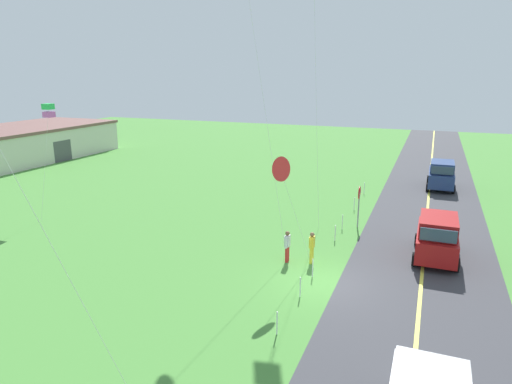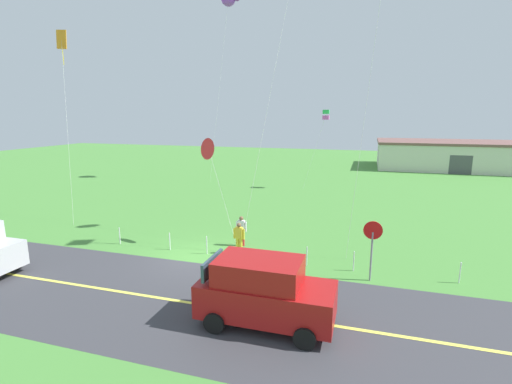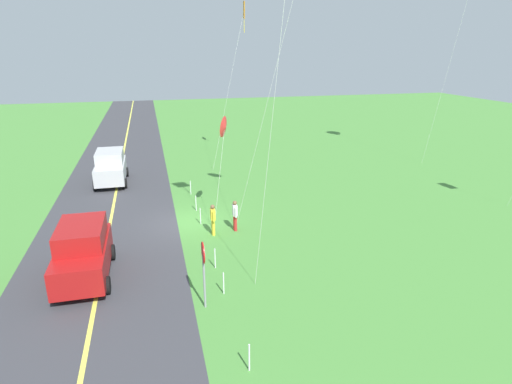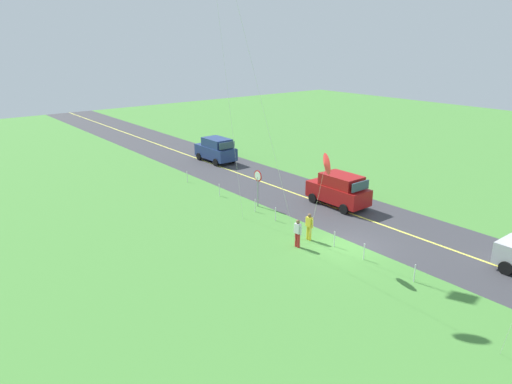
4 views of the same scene
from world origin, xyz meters
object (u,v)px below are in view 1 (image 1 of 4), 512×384
(person_adult_near, at_px, (312,247))
(kite_red_low, at_px, (280,169))
(warehouse_distant, at_px, (27,142))
(car_parked_east_far, at_px, (441,175))
(stop_sign, at_px, (359,199))
(car_suv_foreground, at_px, (437,237))
(person_adult_companion, at_px, (287,245))
(kite_green_far, at_px, (48,111))

(person_adult_near, xyz_separation_m, kite_red_low, (-1.97, 1.04, 4.18))
(warehouse_distant, bearing_deg, car_parked_east_far, -87.01)
(kite_red_low, bearing_deg, car_parked_east_far, -19.06)
(stop_sign, bearing_deg, person_adult_near, 168.61)
(person_adult_near, distance_m, warehouse_distant, 39.61)
(car_parked_east_far, height_order, person_adult_near, car_parked_east_far)
(car_suv_foreground, distance_m, kite_red_low, 9.15)
(car_suv_foreground, bearing_deg, person_adult_near, 116.77)
(car_parked_east_far, relative_size, warehouse_distant, 0.24)
(car_suv_foreground, height_order, person_adult_companion, car_suv_foreground)
(kite_red_low, bearing_deg, person_adult_companion, 4.47)
(car_parked_east_far, xyz_separation_m, person_adult_near, (-18.27, 5.95, -0.29))
(stop_sign, xyz_separation_m, kite_red_low, (-8.17, 2.29, 3.24))
(person_adult_near, distance_m, person_adult_companion, 1.21)
(warehouse_distant, bearing_deg, kite_red_low, -117.15)
(stop_sign, relative_size, kite_green_far, 0.35)
(stop_sign, relative_size, person_adult_companion, 1.60)
(car_parked_east_far, distance_m, warehouse_distant, 42.20)
(warehouse_distant, bearing_deg, stop_sign, -104.75)
(car_parked_east_far, bearing_deg, person_adult_companion, 159.00)
(car_suv_foreground, xyz_separation_m, person_adult_near, (-2.87, 5.69, -0.29))
(person_adult_companion, height_order, warehouse_distant, warehouse_distant)
(stop_sign, relative_size, warehouse_distant, 0.14)
(car_parked_east_far, height_order, kite_green_far, kite_green_far)
(car_suv_foreground, bearing_deg, person_adult_companion, 114.71)
(kite_red_low, bearing_deg, warehouse_distant, 62.85)
(stop_sign, relative_size, kite_red_low, 0.46)
(person_adult_near, bearing_deg, kite_red_low, 169.86)
(car_parked_east_far, distance_m, kite_red_low, 21.76)
(car_suv_foreground, distance_m, person_adult_companion, 7.56)
(kite_red_low, xyz_separation_m, warehouse_distant, (18.03, 35.15, -3.29))
(person_adult_near, bearing_deg, person_adult_companion, 121.46)
(car_parked_east_far, relative_size, kite_green_far, 0.61)
(car_suv_foreground, distance_m, person_adult_near, 6.38)
(stop_sign, xyz_separation_m, person_adult_companion, (-6.49, 2.42, -0.94))
(person_adult_companion, bearing_deg, stop_sign, 176.52)
(car_suv_foreground, xyz_separation_m, person_adult_companion, (-3.16, 6.86, -0.29))
(person_adult_companion, relative_size, kite_green_far, 0.22)
(person_adult_companion, distance_m, kite_green_far, 17.92)
(person_adult_near, bearing_deg, stop_sign, 6.32)
(person_adult_companion, bearing_deg, warehouse_distant, -98.05)
(kite_red_low, relative_size, kite_green_far, 0.78)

